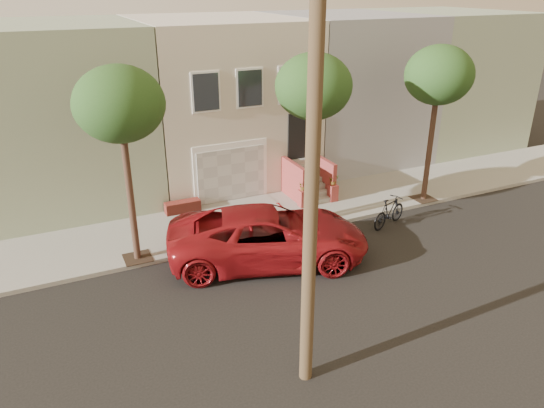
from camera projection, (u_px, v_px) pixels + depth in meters
name	position (u px, v px, depth m)	size (l,w,h in m)	color
ground	(341.00, 281.00, 15.93)	(90.00, 90.00, 0.00)	black
sidewalk	(270.00, 214.00, 20.35)	(40.00, 3.70, 0.15)	gray
house_row	(217.00, 97.00, 23.77)	(33.10, 11.70, 7.00)	beige
tree_left	(119.00, 105.00, 14.94)	(2.70, 2.57, 6.30)	#2D2116
tree_mid	(314.00, 88.00, 17.46)	(2.70, 2.57, 6.30)	#2D2116
tree_right	(439.00, 76.00, 19.58)	(2.70, 2.57, 6.30)	#2D2116
pickup_truck	(268.00, 236.00, 16.80)	(3.03, 6.56, 1.82)	maroon
motorcycle	(389.00, 212.00, 19.34)	(0.54, 1.93, 1.16)	black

